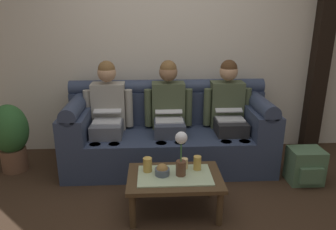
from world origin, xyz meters
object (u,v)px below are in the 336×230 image
cup_far_center (184,163)px  person_left (108,111)px  cup_near_right (148,165)px  coffee_table (175,180)px  cup_near_left (197,163)px  backpack_right (305,166)px  person_middle (169,110)px  flower_vase (181,152)px  potted_plant (11,135)px  person_right (228,110)px  snack_bowl (162,170)px  couch (169,134)px

cup_far_center → person_left: bearing=132.7°
cup_near_right → cup_far_center: bearing=6.7°
coffee_table → cup_near_left: 0.26m
backpack_right → cup_near_right: bearing=-167.8°
coffee_table → person_middle: bearing=90.0°
flower_vase → potted_plant: potted_plant is taller
coffee_table → potted_plant: bearing=153.5°
person_right → potted_plant: size_ratio=1.57×
coffee_table → potted_plant: size_ratio=1.07×
flower_vase → potted_plant: size_ratio=0.52×
snack_bowl → person_left: bearing=121.0°
couch → cup_near_right: size_ratio=18.17×
snack_bowl → person_middle: bearing=83.6°
couch → person_middle: person_middle is taller
person_left → potted_plant: (-1.08, -0.10, -0.23)m
backpack_right → person_middle: bearing=159.2°
flower_vase → cup_near_left: size_ratio=3.19×
person_left → snack_bowl: person_left is taller
backpack_right → potted_plant: potted_plant is taller
person_right → cup_near_left: bearing=-118.5°
snack_bowl → cup_far_center: 0.24m
person_middle → potted_plant: person_middle is taller
couch → potted_plant: size_ratio=3.00×
couch → cup_near_right: 0.94m
person_right → couch: bearing=179.7°
coffee_table → cup_far_center: size_ratio=8.73×
couch → cup_far_center: size_ratio=24.43×
cup_near_left → person_left: bearing=135.7°
flower_vase → cup_far_center: size_ratio=4.27×
cup_near_left → potted_plant: 2.14m
couch → cup_near_right: bearing=-104.8°
snack_bowl → backpack_right: snack_bowl is taller
coffee_table → cup_near_right: size_ratio=6.50×
snack_bowl → potted_plant: 1.88m
person_right → cup_far_center: 1.07m
cup_near_left → cup_far_center: size_ratio=1.34×
couch → flower_vase: 1.01m
cup_near_right → potted_plant: potted_plant is taller
potted_plant → backpack_right: bearing=-7.9°
cup_near_right → backpack_right: (1.66, 0.36, -0.24)m
cup_near_right → coffee_table: bearing=-18.7°
person_right → cup_near_right: person_right is taller
person_right → potted_plant: 2.48m
person_right → cup_near_right: bearing=-136.1°
person_middle → cup_far_center: size_ratio=12.77×
cup_far_center → couch: bearing=96.5°
person_middle → potted_plant: (-1.78, -0.10, -0.23)m
person_right → coffee_table: bearing=-125.4°
cup_far_center → snack_bowl: bearing=-151.2°
flower_vase → cup_near_right: (-0.29, 0.09, -0.16)m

